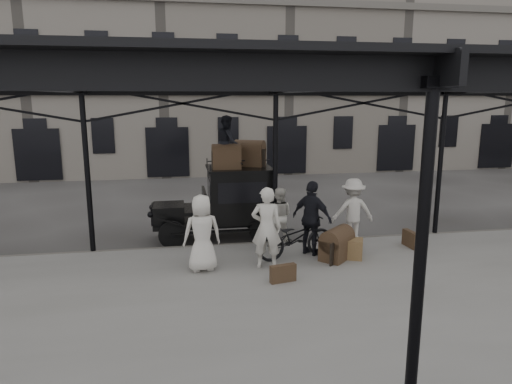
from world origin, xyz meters
TOP-DOWN VIEW (x-y plane):
  - ground at (0.00, 0.00)m, footprint 120.00×120.00m
  - platform at (0.00, -2.00)m, footprint 28.00×8.00m
  - canopy at (0.00, -1.72)m, footprint 22.50×9.00m
  - building_frontage at (0.00, 18.00)m, footprint 64.00×8.00m
  - taxi at (-1.20, 3.00)m, footprint 3.65×1.55m
  - porter_left at (-0.62, 0.04)m, footprint 0.81×0.61m
  - porter_midleft at (0.07, 1.80)m, footprint 0.94×0.83m
  - porter_centre at (-2.16, 0.11)m, footprint 0.97×0.70m
  - porter_official at (0.72, 0.77)m, footprint 1.12×1.17m
  - porter_right at (2.14, 1.54)m, footprint 1.24×0.76m
  - bicycle at (0.24, 0.57)m, footprint 2.21×1.18m
  - porter_roof at (-1.23, 2.91)m, footprint 0.60×0.76m
  - steamer_trunk_roof_near at (-1.28, 2.76)m, footprint 0.82×0.51m
  - steamer_trunk_roof_far at (-0.53, 3.21)m, footprint 1.03×0.88m
  - steamer_trunk_platform at (1.26, 0.32)m, footprint 1.07×1.06m
  - wicker_hamper at (1.64, 0.32)m, footprint 0.73×0.65m
  - suitcase_upright at (3.59, 0.87)m, footprint 0.20×0.61m
  - suitcase_flat at (-0.43, -0.92)m, footprint 0.62×0.27m

SIDE VIEW (x-z plane):
  - ground at x=0.00m, z-range 0.00..0.00m
  - platform at x=0.00m, z-range 0.00..0.15m
  - suitcase_flat at x=-0.43m, z-range 0.15..0.55m
  - suitcase_upright at x=3.59m, z-range 0.15..0.60m
  - wicker_hamper at x=1.64m, z-range 0.15..0.65m
  - steamer_trunk_platform at x=1.26m, z-range 0.15..0.83m
  - bicycle at x=0.24m, z-range 0.15..1.25m
  - porter_midleft at x=0.07m, z-range 0.15..1.76m
  - porter_centre at x=-2.16m, z-range 0.15..1.99m
  - porter_right at x=2.14m, z-range 0.15..2.00m
  - porter_official at x=0.72m, z-range 0.15..2.11m
  - porter_left at x=-0.62m, z-range 0.15..2.14m
  - taxi at x=-1.20m, z-range 0.11..2.29m
  - steamer_trunk_roof_near at x=-1.28m, z-range 2.18..2.78m
  - steamer_trunk_roof_far at x=-0.53m, z-range 2.18..2.83m
  - porter_roof at x=-1.23m, z-range 2.18..3.71m
  - canopy at x=0.00m, z-range 2.23..6.97m
  - building_frontage at x=0.00m, z-range 0.00..14.00m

